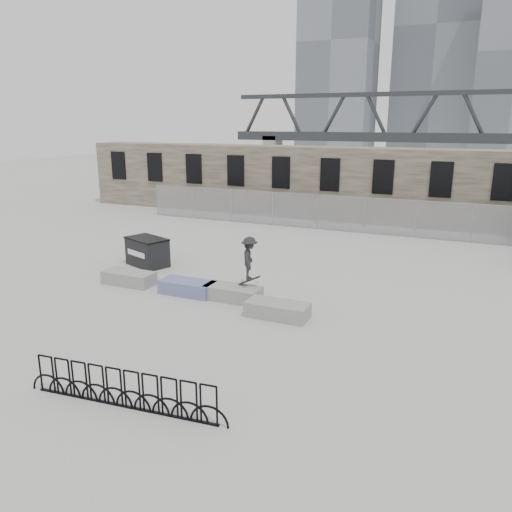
{
  "coord_description": "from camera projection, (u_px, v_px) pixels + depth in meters",
  "views": [
    {
      "loc": [
        8.29,
        -14.84,
        6.05
      ],
      "look_at": [
        1.17,
        1.21,
        1.3
      ],
      "focal_mm": 35.0,
      "sensor_mm": 36.0,
      "label": 1
    }
  ],
  "objects": [
    {
      "name": "skateboarder",
      "position": [
        250.0,
        258.0,
        17.18
      ],
      "size": [
        0.89,
        1.12,
        1.73
      ],
      "rotation": [
        0.0,
        0.0,
        1.95
      ],
      "color": "black",
      "rests_on": "ground"
    },
    {
      "name": "planter_offset",
      "position": [
        277.0,
        309.0,
        15.88
      ],
      "size": [
        2.0,
        0.9,
        0.5
      ],
      "color": "#969694",
      "rests_on": "ground"
    },
    {
      "name": "dumpster",
      "position": [
        147.0,
        252.0,
        21.48
      ],
      "size": [
        2.15,
        1.73,
        1.23
      ],
      "rotation": [
        0.0,
        0.0,
        -0.36
      ],
      "color": "black",
      "rests_on": "ground"
    },
    {
      "name": "bike_rack",
      "position": [
        123.0,
        389.0,
        10.81
      ],
      "size": [
        4.92,
        0.5,
        0.9
      ],
      "rotation": [
        0.0,
        0.0,
        0.09
      ],
      "color": "black",
      "rests_on": "ground"
    },
    {
      "name": "skyline_towers",
      "position": [
        441.0,
        42.0,
        95.66
      ],
      "size": [
        58.0,
        28.0,
        48.0
      ],
      "color": "slate",
      "rests_on": "ground"
    },
    {
      "name": "truss_bridge",
      "position": [
        498.0,
        137.0,
        61.46
      ],
      "size": [
        70.0,
        3.0,
        9.8
      ],
      "color": "#2D3033",
      "rests_on": "ground"
    },
    {
      "name": "planter_center_left",
      "position": [
        188.0,
        287.0,
        18.02
      ],
      "size": [
        2.0,
        0.9,
        0.5
      ],
      "color": "#343D9E",
      "rests_on": "ground"
    },
    {
      "name": "ground",
      "position": [
        213.0,
        295.0,
        17.92
      ],
      "size": [
        120.0,
        120.0,
        0.0
      ],
      "primitive_type": "plane",
      "color": "#AAAAA5",
      "rests_on": "ground"
    },
    {
      "name": "stone_wall",
      "position": [
        335.0,
        183.0,
        31.66
      ],
      "size": [
        36.0,
        2.58,
        4.5
      ],
      "color": "brown",
      "rests_on": "ground"
    },
    {
      "name": "chainlink_fence",
      "position": [
        317.0,
        211.0,
        28.68
      ],
      "size": [
        22.06,
        0.06,
        2.02
      ],
      "color": "gray",
      "rests_on": "ground"
    },
    {
      "name": "planter_far_left",
      "position": [
        129.0,
        277.0,
        19.11
      ],
      "size": [
        2.0,
        0.9,
        0.5
      ],
      "color": "#969694",
      "rests_on": "ground"
    },
    {
      "name": "planter_center_right",
      "position": [
        233.0,
        292.0,
        17.42
      ],
      "size": [
        2.0,
        0.9,
        0.5
      ],
      "color": "#969694",
      "rests_on": "ground"
    }
  ]
}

